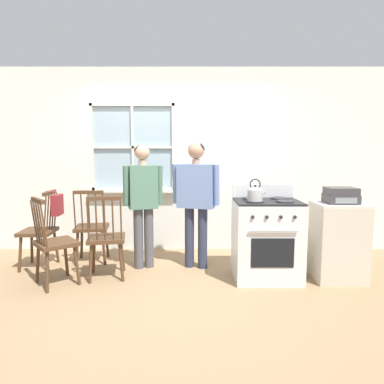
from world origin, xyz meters
TOP-DOWN VIEW (x-y plane):
  - ground_plane at (0.00, 0.00)m, footprint 16.00×16.00m
  - wall_back at (0.05, 1.40)m, footprint 6.40×0.16m
  - chair_by_window at (-1.74, 0.54)m, footprint 0.42×0.44m
  - chair_near_wall at (-1.32, -0.03)m, footprint 0.58×0.58m
  - chair_center_cluster at (-0.80, 0.18)m, footprint 0.48×0.46m
  - chair_near_stove at (-1.14, 0.76)m, footprint 0.47×0.45m
  - person_elderly_left at (-0.41, 0.54)m, footprint 0.51×0.31m
  - person_teen_center at (0.26, 0.55)m, footprint 0.61×0.33m
  - stove at (1.08, 0.18)m, footprint 0.75×0.68m
  - kettle at (0.91, 0.05)m, footprint 0.21×0.17m
  - potted_plant at (-0.45, 1.31)m, footprint 0.13×0.13m
  - handbag at (-1.51, 0.55)m, footprint 0.19×0.22m
  - side_counter at (1.90, 0.14)m, footprint 0.55×0.50m
  - stereo at (1.90, 0.12)m, footprint 0.34×0.29m

SIDE VIEW (x-z plane):
  - ground_plane at x=0.00m, z-range 0.00..0.00m
  - side_counter at x=1.90m, z-range 0.00..0.90m
  - chair_by_window at x=-1.74m, z-range -0.03..0.96m
  - chair_near_wall at x=-1.32m, z-range -0.03..0.96m
  - chair_center_cluster at x=-0.80m, z-range -0.03..0.96m
  - chair_near_stove at x=-1.14m, z-range -0.03..0.96m
  - stove at x=1.08m, z-range -0.07..1.01m
  - handbag at x=-1.51m, z-range 0.67..0.97m
  - person_elderly_left at x=-0.41m, z-range 0.15..1.72m
  - person_teen_center at x=0.26m, z-range 0.18..1.77m
  - stereo at x=1.90m, z-range 0.90..1.08m
  - potted_plant at x=-0.45m, z-range 0.85..1.14m
  - kettle at x=0.91m, z-range 0.90..1.15m
  - wall_back at x=0.05m, z-range -0.02..2.68m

